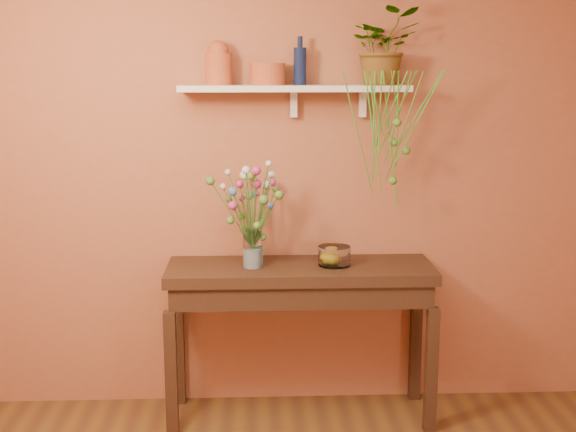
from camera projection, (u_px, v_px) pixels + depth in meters
room at (307, 277)px, 2.50m from camera, size 4.04×4.04×2.70m
sideboard at (300, 288)px, 4.32m from camera, size 1.52×0.49×0.92m
wall_shelf at (296, 89)px, 4.23m from camera, size 1.30×0.24×0.19m
terracotta_jug at (218, 64)px, 4.20m from camera, size 0.16×0.16×0.25m
terracotta_pot at (267, 74)px, 4.23m from camera, size 0.22×0.22×0.12m
blue_bottle at (300, 65)px, 4.22m from camera, size 0.08×0.08×0.27m
spider_plant at (384, 47)px, 4.21m from camera, size 0.43×0.38×0.43m
plant_fronds at (393, 134)px, 4.15m from camera, size 0.55×0.38×0.77m
glass_vase at (252, 251)px, 4.23m from camera, size 0.11×0.11×0.22m
bouquet at (252, 196)px, 4.17m from camera, size 0.43×0.41×0.50m
glass_bowl at (334, 257)px, 4.29m from camera, size 0.18×0.18×0.11m
lemon at (332, 257)px, 4.30m from camera, size 0.07×0.07×0.07m
carton at (257, 256)px, 4.27m from camera, size 0.06×0.05×0.12m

